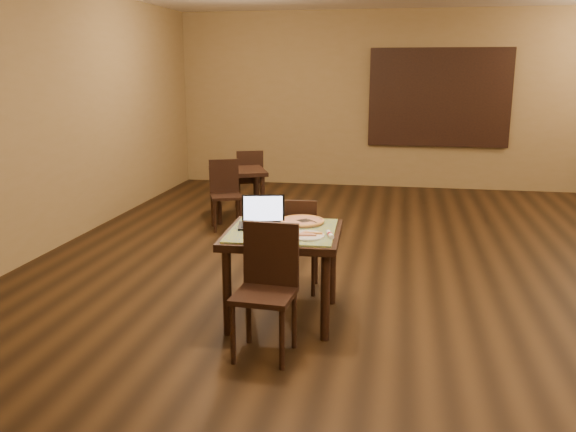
% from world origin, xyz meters
% --- Properties ---
extents(ground, '(10.00, 10.00, 0.00)m').
position_xyz_m(ground, '(0.00, 0.00, 0.00)').
color(ground, black).
rests_on(ground, ground).
extents(wall_back, '(8.00, 0.02, 3.00)m').
position_xyz_m(wall_back, '(0.00, 5.00, 1.50)').
color(wall_back, olive).
rests_on(wall_back, ground).
extents(wall_left, '(0.02, 10.00, 3.00)m').
position_xyz_m(wall_left, '(-4.00, 0.00, 1.50)').
color(wall_left, olive).
rests_on(wall_left, ground).
extents(mural, '(2.34, 0.05, 1.64)m').
position_xyz_m(mural, '(0.50, 4.96, 1.55)').
color(mural, navy).
rests_on(mural, wall_back).
extents(tiled_table, '(0.96, 0.96, 0.76)m').
position_xyz_m(tiled_table, '(-1.01, -1.08, 0.66)').
color(tiled_table, black).
rests_on(tiled_table, ground).
extents(chair_main_near, '(0.44, 0.44, 0.95)m').
position_xyz_m(chair_main_near, '(-1.01, -1.70, 0.54)').
color(chair_main_near, black).
rests_on(chair_main_near, ground).
extents(chair_main_far, '(0.41, 0.41, 0.90)m').
position_xyz_m(chair_main_far, '(-1.01, -0.46, 0.51)').
color(chair_main_far, black).
rests_on(chair_main_far, ground).
extents(laptop, '(0.40, 0.35, 0.24)m').
position_xyz_m(laptop, '(-1.21, -0.97, 0.83)').
color(laptop, black).
rests_on(laptop, tiled_table).
extents(plate, '(0.28, 0.28, 0.02)m').
position_xyz_m(plate, '(-0.79, -1.26, 0.77)').
color(plate, white).
rests_on(plate, tiled_table).
extents(pizza_slice, '(0.21, 0.21, 0.02)m').
position_xyz_m(pizza_slice, '(-0.79, -1.26, 0.79)').
color(pizza_slice, beige).
rests_on(pizza_slice, plate).
extents(pizza_pan, '(0.33, 0.33, 0.01)m').
position_xyz_m(pizza_pan, '(-0.89, -0.84, 0.77)').
color(pizza_pan, silver).
rests_on(pizza_pan, tiled_table).
extents(pizza_whole, '(0.38, 0.38, 0.03)m').
position_xyz_m(pizza_whole, '(-0.89, -0.84, 0.78)').
color(pizza_whole, beige).
rests_on(pizza_whole, pizza_pan).
extents(spatula, '(0.24, 0.25, 0.01)m').
position_xyz_m(spatula, '(-0.87, -0.86, 0.79)').
color(spatula, silver).
rests_on(spatula, pizza_whole).
extents(napkin_roll, '(0.08, 0.17, 0.04)m').
position_xyz_m(napkin_roll, '(-0.61, -1.22, 0.78)').
color(napkin_roll, white).
rests_on(napkin_roll, tiled_table).
extents(other_table_b, '(0.96, 0.96, 0.68)m').
position_xyz_m(other_table_b, '(-2.29, 2.24, 0.57)').
color(other_table_b, black).
rests_on(other_table_b, ground).
extents(other_table_b_chair_near, '(0.50, 0.50, 0.89)m').
position_xyz_m(other_table_b_chair_near, '(-2.32, 1.72, 0.50)').
color(other_table_b_chair_near, black).
rests_on(other_table_b_chair_near, ground).
extents(other_table_b_chair_far, '(0.50, 0.50, 0.89)m').
position_xyz_m(other_table_b_chair_far, '(-2.26, 2.76, 0.50)').
color(other_table_b_chair_far, black).
rests_on(other_table_b_chair_far, ground).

